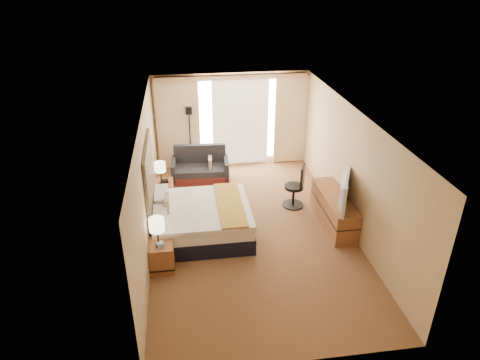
{
  "coord_description": "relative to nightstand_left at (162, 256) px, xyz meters",
  "views": [
    {
      "loc": [
        -1.32,
        -7.67,
        5.18
      ],
      "look_at": [
        -0.19,
        0.4,
        1.02
      ],
      "focal_mm": 32.0,
      "sensor_mm": 36.0,
      "label": 1
    }
  ],
  "objects": [
    {
      "name": "loveseat",
      "position": [
        0.93,
        3.54,
        0.03
      ],
      "size": [
        1.51,
        0.87,
        0.92
      ],
      "rotation": [
        0.0,
        0.0,
        -0.06
      ],
      "color": "maroon",
      "rests_on": "floor"
    },
    {
      "name": "bed",
      "position": [
        0.81,
        1.02,
        0.08
      ],
      "size": [
        2.0,
        1.83,
        0.97
      ],
      "color": "black",
      "rests_on": "floor"
    },
    {
      "name": "telephone",
      "position": [
        0.03,
        2.5,
        0.31
      ],
      "size": [
        0.19,
        0.15,
        0.07
      ],
      "primitive_type": "cube",
      "rotation": [
        0.0,
        0.0,
        0.13
      ],
      "color": "black",
      "rests_on": "nightstand_right"
    },
    {
      "name": "headboard",
      "position": [
        -0.19,
        1.25,
        1.01
      ],
      "size": [
        0.06,
        1.85,
        1.5
      ],
      "primitive_type": "cube",
      "color": "black",
      "rests_on": "wall_left"
    },
    {
      "name": "desk_chair",
      "position": [
        3.08,
        1.91,
        0.19
      ],
      "size": [
        0.53,
        0.52,
        1.05
      ],
      "rotation": [
        0.0,
        0.0,
        -0.42
      ],
      "color": "black",
      "rests_on": "floor"
    },
    {
      "name": "lamp_left",
      "position": [
        -0.03,
        -0.08,
        0.73
      ],
      "size": [
        0.28,
        0.28,
        0.59
      ],
      "color": "black",
      "rests_on": "nightstand_left"
    },
    {
      "name": "ceiling",
      "position": [
        1.87,
        1.05,
        2.33
      ],
      "size": [
        4.2,
        7.0,
        0.02
      ],
      "primitive_type": "cube",
      "color": "white",
      "rests_on": "wall_back"
    },
    {
      "name": "wall_back",
      "position": [
        1.87,
        4.55,
        1.02
      ],
      "size": [
        4.2,
        0.02,
        2.6
      ],
      "primitive_type": "cube",
      "color": "tan",
      "rests_on": "ground"
    },
    {
      "name": "nightstand_left",
      "position": [
        0.0,
        0.0,
        0.0
      ],
      "size": [
        0.45,
        0.52,
        0.55
      ],
      "primitive_type": "cube",
      "color": "#9C5C38",
      "rests_on": "floor"
    },
    {
      "name": "media_dresser",
      "position": [
        3.7,
        1.05,
        0.07
      ],
      "size": [
        0.5,
        1.8,
        0.7
      ],
      "primitive_type": "cube",
      "color": "#9C5C38",
      "rests_on": "floor"
    },
    {
      "name": "lamp_right",
      "position": [
        -0.04,
        2.43,
        0.7
      ],
      "size": [
        0.26,
        0.26,
        0.54
      ],
      "color": "black",
      "rests_on": "nightstand_right"
    },
    {
      "name": "curtains",
      "position": [
        1.87,
        4.44,
        1.13
      ],
      "size": [
        4.12,
        0.19,
        2.56
      ],
      "color": "beige",
      "rests_on": "floor"
    },
    {
      "name": "floor_lamp",
      "position": [
        0.72,
        4.35,
        0.98
      ],
      "size": [
        0.23,
        0.23,
        1.78
      ],
      "color": "black",
      "rests_on": "floor"
    },
    {
      "name": "television",
      "position": [
        3.65,
        0.69,
        0.76
      ],
      "size": [
        0.64,
        1.13,
        0.68
      ],
      "primitive_type": "imported",
      "rotation": [
        0.0,
        0.0,
        1.14
      ],
      "color": "black",
      "rests_on": "media_dresser"
    },
    {
      "name": "nightstand_right",
      "position": [
        0.0,
        2.5,
        0.0
      ],
      "size": [
        0.45,
        0.52,
        0.55
      ],
      "primitive_type": "cube",
      "color": "#9C5C38",
      "rests_on": "floor"
    },
    {
      "name": "wall_left",
      "position": [
        -0.23,
        1.05,
        1.02
      ],
      "size": [
        0.02,
        7.0,
        2.6
      ],
      "primitive_type": "cube",
      "color": "tan",
      "rests_on": "ground"
    },
    {
      "name": "window",
      "position": [
        2.12,
        4.52,
        1.04
      ],
      "size": [
        2.3,
        0.02,
        2.3
      ],
      "primitive_type": "cube",
      "color": "white",
      "rests_on": "wall_back"
    },
    {
      "name": "tissue_box",
      "position": [
        -0.0,
        -0.11,
        0.33
      ],
      "size": [
        0.14,
        0.14,
        0.1
      ],
      "primitive_type": "cube",
      "rotation": [
        0.0,
        0.0,
        0.31
      ],
      "color": "#80A5C5",
      "rests_on": "nightstand_left"
    },
    {
      "name": "floor",
      "position": [
        1.87,
        1.05,
        -0.28
      ],
      "size": [
        4.2,
        7.0,
        0.02
      ],
      "primitive_type": "cube",
      "color": "#4F1618",
      "rests_on": "ground"
    },
    {
      "name": "wall_front",
      "position": [
        1.87,
        -2.45,
        1.02
      ],
      "size": [
        4.2,
        0.02,
        2.6
      ],
      "primitive_type": "cube",
      "color": "tan",
      "rests_on": "ground"
    },
    {
      "name": "wall_right",
      "position": [
        3.97,
        1.05,
        1.02
      ],
      "size": [
        0.02,
        7.0,
        2.6
      ],
      "primitive_type": "cube",
      "color": "tan",
      "rests_on": "ground"
    }
  ]
}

